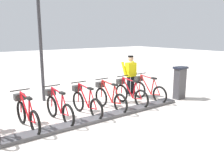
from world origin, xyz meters
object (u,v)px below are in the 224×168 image
Objects in this scene: payment_kiosk at (180,82)px; bike_docked_4 at (58,107)px; bike_docked_1 at (130,93)px; bike_docked_3 at (85,102)px; bike_docked_5 at (26,113)px; lamp_post at (40,28)px; bike_docked_0 at (148,90)px; bike_docked_2 at (109,97)px; worker_near_rack at (130,74)px.

payment_kiosk is 0.74× the size of bike_docked_4.
bike_docked_1 is 1.84m from bike_docked_3.
bike_docked_5 is 3.59m from lamp_post.
bike_docked_1 is at bearing -136.10° from lamp_post.
payment_kiosk is at bearing -115.92° from bike_docked_0.
bike_docked_2 is 3.57m from lamp_post.
bike_docked_5 is (0.00, 2.76, 0.00)m from bike_docked_2.
worker_near_rack is (0.94, -3.62, 0.48)m from bike_docked_4.
worker_near_rack is 0.40× the size of lamp_post.
lamp_post reaches higher than bike_docked_4.
worker_near_rack is (0.94, -4.54, 0.48)m from bike_docked_5.
bike_docked_1 is at bearing -90.00° from bike_docked_3.
bike_docked_0 is 1.00× the size of bike_docked_5.
bike_docked_5 is at bearing 84.35° from payment_kiosk.
bike_docked_0 is at bearing -176.33° from worker_near_rack.
bike_docked_5 is (0.00, 0.92, 0.00)m from bike_docked_4.
bike_docked_5 is at bearing 90.00° from bike_docked_2.
bike_docked_4 is (0.00, 2.76, 0.00)m from bike_docked_1.
payment_kiosk is 2.19m from bike_docked_1.
bike_docked_3 is (0.00, 0.92, 0.00)m from bike_docked_2.
bike_docked_2 is (0.00, 0.92, 0.00)m from bike_docked_1.
worker_near_rack reaches higher than bike_docked_1.
bike_docked_0 is 1.00× the size of bike_docked_4.
bike_docked_3 is at bearing 90.00° from bike_docked_0.
bike_docked_5 is at bearing 90.00° from bike_docked_1.
bike_docked_5 is 0.41× the size of lamp_post.
bike_docked_3 is at bearing -90.00° from bike_docked_5.
bike_docked_1 is 1.04× the size of worker_near_rack.
bike_docked_4 is 3.34m from lamp_post.
lamp_post is (2.37, 0.44, 2.30)m from bike_docked_3.
bike_docked_4 is 3.77m from worker_near_rack.
bike_docked_0 is at bearing -90.00° from bike_docked_3.
bike_docked_1 is 0.41× the size of lamp_post.
bike_docked_3 is (0.00, 2.76, 0.00)m from bike_docked_0.
bike_docked_2 is at bearing -90.00° from bike_docked_3.
worker_near_rack is at bearing -114.49° from lamp_post.
bike_docked_2 is 2.76m from bike_docked_5.
lamp_post reaches higher than bike_docked_3.
bike_docked_0 is 1.00× the size of bike_docked_2.
lamp_post is at bearing -30.50° from bike_docked_5.
bike_docked_5 is (0.00, 1.84, 0.00)m from bike_docked_3.
bike_docked_1 and bike_docked_4 have the same top height.
worker_near_rack is at bearing 39.26° from payment_kiosk.
bike_docked_2 and bike_docked_4 have the same top height.
payment_kiosk is at bearing -140.74° from worker_near_rack.
lamp_post is (1.43, 3.15, 1.82)m from worker_near_rack.
worker_near_rack is (0.94, -1.78, 0.48)m from bike_docked_2.
bike_docked_1 is at bearing 137.57° from worker_near_rack.
bike_docked_4 is at bearing 90.00° from bike_docked_3.
bike_docked_2 is 2.07m from worker_near_rack.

